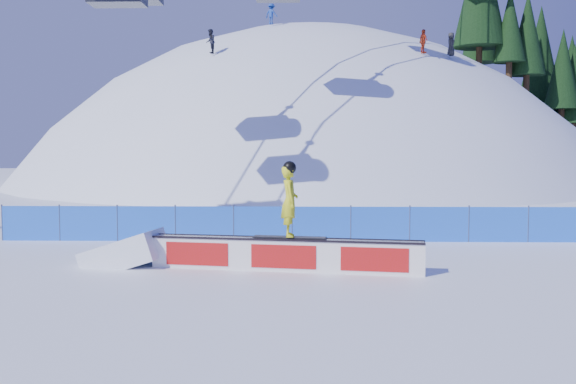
{
  "coord_description": "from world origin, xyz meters",
  "views": [
    {
      "loc": [
        -0.66,
        -17.23,
        3.22
      ],
      "look_at": [
        -1.06,
        0.92,
        1.95
      ],
      "focal_mm": 40.0,
      "sensor_mm": 36.0,
      "label": 1
    }
  ],
  "objects": [
    {
      "name": "snow_ramp",
      "position": [
        -5.52,
        0.06,
        0.0
      ],
      "size": [
        2.39,
        1.71,
        1.37
      ],
      "primitive_type": null,
      "rotation": [
        0.0,
        -0.31,
        -0.16
      ],
      "color": "white",
      "rests_on": "ground"
    },
    {
      "name": "treeline",
      "position": [
        21.59,
        41.72,
        10.71
      ],
      "size": [
        21.53,
        13.22,
        21.04
      ],
      "color": "#332214",
      "rests_on": "ground"
    },
    {
      "name": "snowboarder",
      "position": [
        -0.98,
        -0.68,
        1.84
      ],
      "size": [
        1.94,
        0.72,
        2.0
      ],
      "rotation": [
        0.0,
        0.0,
        1.67
      ],
      "color": "black",
      "rests_on": "rail_box"
    },
    {
      "name": "safety_fence",
      "position": [
        0.0,
        4.5,
        0.6
      ],
      "size": [
        22.05,
        0.05,
        1.3
      ],
      "color": "blue",
      "rests_on": "ground"
    },
    {
      "name": "distant_skiers",
      "position": [
        0.86,
        30.6,
        11.68
      ],
      "size": [
        17.72,
        8.15,
        4.96
      ],
      "color": "black",
      "rests_on": "ground"
    },
    {
      "name": "rail_box",
      "position": [
        -1.1,
        -0.66,
        0.42
      ],
      "size": [
        7.15,
        1.65,
        0.86
      ],
      "rotation": [
        0.0,
        0.0,
        -0.16
      ],
      "color": "white",
      "rests_on": "ground"
    },
    {
      "name": "snow_hill",
      "position": [
        0.0,
        42.0,
        -18.0
      ],
      "size": [
        64.0,
        64.0,
        64.0
      ],
      "color": "white",
      "rests_on": "ground"
    },
    {
      "name": "ground",
      "position": [
        0.0,
        0.0,
        0.0
      ],
      "size": [
        160.0,
        160.0,
        0.0
      ],
      "primitive_type": "plane",
      "color": "white",
      "rests_on": "ground"
    }
  ]
}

